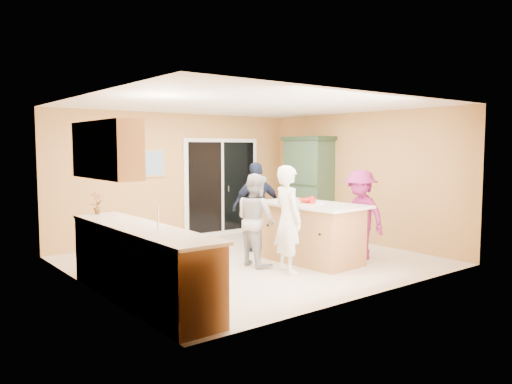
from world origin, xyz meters
TOP-DOWN VIEW (x-y plane):
  - floor at (0.00, 0.00)m, footprint 5.50×5.50m
  - ceiling at (0.00, 0.00)m, footprint 5.50×5.00m
  - wall_back at (0.00, 2.50)m, footprint 5.50×0.10m
  - wall_front at (0.00, -2.50)m, footprint 5.50×0.10m
  - wall_left at (-2.75, 0.00)m, footprint 0.10×5.00m
  - wall_right at (2.75, 0.00)m, footprint 0.10×5.00m
  - left_cabinet_run at (-2.45, -1.05)m, footprint 0.65×3.05m
  - upper_cabinets at (-2.58, -0.20)m, footprint 0.35×1.60m
  - sliding_door at (1.05, 2.46)m, footprint 1.90×0.07m
  - framed_picture at (-0.55, 2.48)m, footprint 0.46×0.04m
  - kitchen_island at (0.73, -0.63)m, footprint 1.12×1.92m
  - green_hutch at (2.49, 1.24)m, footprint 0.61×1.17m
  - woman_white at (-0.05, -0.94)m, footprint 0.51×0.67m
  - woman_grey at (-0.15, -0.27)m, footprint 0.57×0.73m
  - woman_navy at (0.58, 0.63)m, footprint 1.03×0.61m
  - woman_magenta at (1.52, -1.03)m, footprint 0.60×1.01m
  - serving_bowl at (0.75, -0.53)m, footprint 0.29×0.29m
  - tulip_vase at (-2.45, 0.52)m, footprint 0.19×0.14m
  - tumbler_near at (0.69, -0.70)m, footprint 0.10×0.10m
  - tumbler_far at (0.74, -0.10)m, footprint 0.08×0.08m
  - wine_bottle at (0.51, -0.20)m, footprint 0.07×0.07m
  - white_plate at (0.88, -0.66)m, footprint 0.29×0.29m

SIDE VIEW (x-z plane):
  - floor at x=0.00m, z-range 0.00..0.00m
  - kitchen_island at x=0.73m, z-range -0.03..0.95m
  - left_cabinet_run at x=-2.45m, z-range -0.16..1.08m
  - woman_grey at x=-0.15m, z-range 0.00..1.49m
  - woman_magenta at x=1.52m, z-range 0.00..1.53m
  - woman_navy at x=0.58m, z-range 0.00..1.64m
  - woman_white at x=-0.05m, z-range 0.00..1.64m
  - white_plate at x=0.88m, z-range 0.98..1.00m
  - serving_bowl at x=0.75m, z-range 0.98..1.05m
  - tumbler_far at x=0.74m, z-range 0.98..1.09m
  - green_hutch at x=2.49m, z-range -0.03..2.11m
  - tumbler_near at x=0.69m, z-range 0.98..1.10m
  - sliding_door at x=1.05m, z-range 0.00..2.10m
  - wine_bottle at x=0.51m, z-range 0.95..1.25m
  - tulip_vase at x=-2.45m, z-range 0.94..1.28m
  - wall_back at x=0.00m, z-range 0.00..2.60m
  - wall_front at x=0.00m, z-range 0.00..2.60m
  - wall_left at x=-2.75m, z-range 0.00..2.60m
  - wall_right at x=2.75m, z-range 0.00..2.60m
  - framed_picture at x=-0.55m, z-range 1.32..1.88m
  - upper_cabinets at x=-2.58m, z-range 1.50..2.25m
  - ceiling at x=0.00m, z-range 2.55..2.65m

